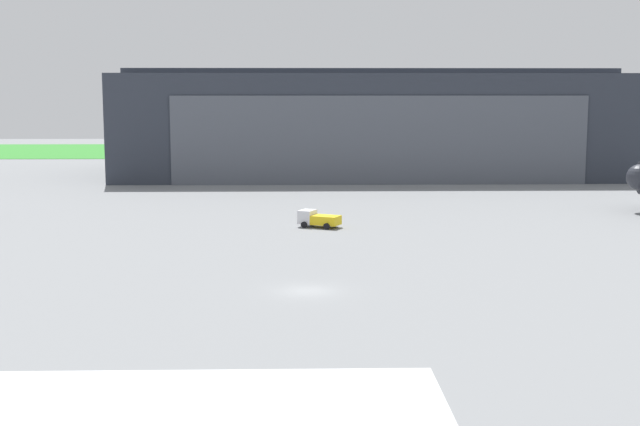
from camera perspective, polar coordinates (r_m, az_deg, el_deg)
The scene contains 4 objects.
ground_plane at distance 66.17m, azimuth -0.85°, elevation -5.24°, with size 440.00×440.00×0.00m, color slate.
grass_field_strip at distance 225.78m, azimuth -1.27°, elevation 4.21°, with size 440.00×56.00×0.08m, color #33832E.
maintenance_hangar at distance 160.89m, azimuth 3.38°, elevation 5.97°, with size 90.92×38.96×19.62m.
stair_truck at distance 96.93m, azimuth -0.15°, elevation -0.39°, with size 5.11×3.94×1.90m.
Camera 1 is at (-0.63, -64.39, 15.23)m, focal length 47.78 mm.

